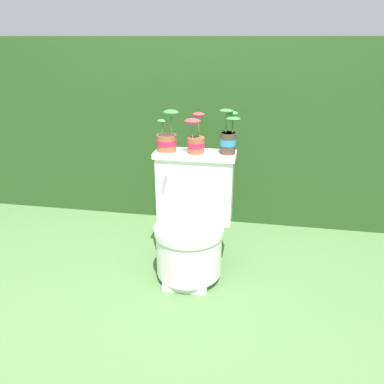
% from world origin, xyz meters
% --- Properties ---
extents(ground_plane, '(12.00, 12.00, 0.00)m').
position_xyz_m(ground_plane, '(0.00, 0.00, 0.00)').
color(ground_plane, '#4C703D').
extents(hedge_backdrop, '(4.10, 0.92, 1.35)m').
position_xyz_m(hedge_backdrop, '(0.00, 1.28, 0.68)').
color(hedge_backdrop, '#284C1E').
rests_on(hedge_backdrop, ground).
extents(toilet, '(0.48, 0.50, 0.72)m').
position_xyz_m(toilet, '(0.06, 0.13, 0.31)').
color(toilet, white).
rests_on(toilet, ground).
extents(potted_plant_left, '(0.13, 0.13, 0.24)m').
position_xyz_m(potted_plant_left, '(-0.10, 0.26, 0.80)').
color(potted_plant_left, '#9E5638').
rests_on(potted_plant_left, toilet).
extents(potted_plant_midleft, '(0.12, 0.11, 0.23)m').
position_xyz_m(potted_plant_midleft, '(0.07, 0.24, 0.80)').
color(potted_plant_midleft, '#9E5638').
rests_on(potted_plant_midleft, toilet).
extents(potted_plant_middle, '(0.12, 0.10, 0.25)m').
position_xyz_m(potted_plant_middle, '(0.25, 0.26, 0.81)').
color(potted_plant_middle, '#47382D').
rests_on(potted_plant_middle, toilet).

